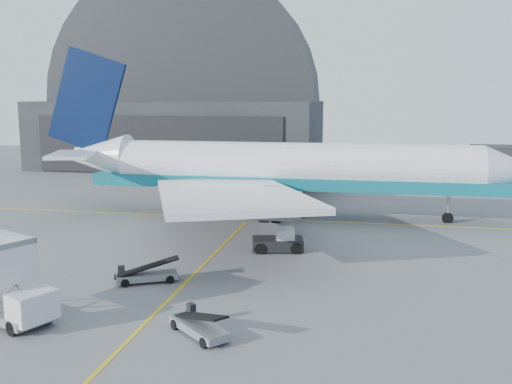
% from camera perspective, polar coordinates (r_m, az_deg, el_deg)
% --- Properties ---
extents(ground, '(200.00, 200.00, 0.00)m').
position_cam_1_polar(ground, '(41.59, -6.33, -8.30)').
color(ground, '#565659').
rests_on(ground, ground).
extents(taxi_lines, '(80.00, 42.12, 0.02)m').
position_cam_1_polar(taxi_lines, '(53.35, -2.26, -4.26)').
color(taxi_lines, gold).
rests_on(taxi_lines, ground).
extents(hangar, '(50.00, 28.30, 28.00)m').
position_cam_1_polar(hangar, '(108.25, -7.28, 7.69)').
color(hangar, black).
rests_on(hangar, ground).
extents(airliner, '(52.43, 50.84, 18.40)m').
position_cam_1_polar(airliner, '(60.85, 1.94, 2.35)').
color(airliner, white).
rests_on(airliner, ground).
extents(catering_truck, '(6.97, 4.94, 4.51)m').
position_cam_1_polar(catering_truck, '(35.86, -23.91, -8.15)').
color(catering_truck, slate).
rests_on(catering_truck, ground).
extents(pushback_tug, '(4.57, 3.19, 1.94)m').
position_cam_1_polar(pushback_tug, '(47.71, 2.33, -5.02)').
color(pushback_tug, black).
rests_on(pushback_tug, ground).
extents(belt_loader_a, '(4.38, 3.09, 1.69)m').
position_cam_1_polar(belt_loader_a, '(40.45, -10.93, -8.15)').
color(belt_loader_a, slate).
rests_on(belt_loader_a, ground).
extents(belt_loader_b, '(4.01, 3.77, 1.67)m').
position_cam_1_polar(belt_loader_b, '(31.55, -5.72, -13.16)').
color(belt_loader_b, slate).
rests_on(belt_loader_b, ground).
extents(traffic_cone, '(0.34, 0.34, 0.49)m').
position_cam_1_polar(traffic_cone, '(43.17, -13.35, -7.51)').
color(traffic_cone, '#F34F07').
rests_on(traffic_cone, ground).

